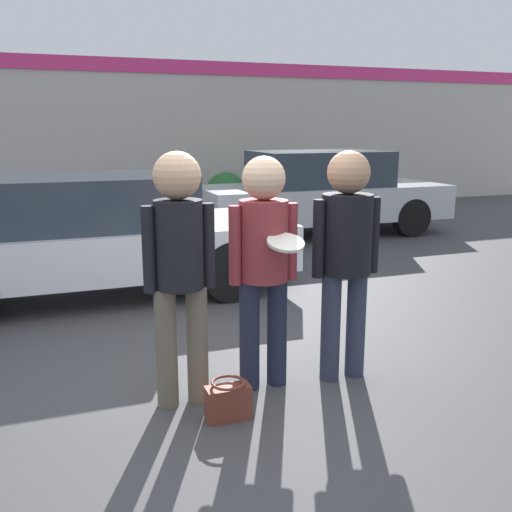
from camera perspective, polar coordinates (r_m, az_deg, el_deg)
The scene contains 9 objects.
ground_plane at distance 4.53m, azimuth -2.94°, elevation -12.39°, with size 56.00×56.00×0.00m, color #3F3F42.
storefront_building at distance 13.33m, azimuth -15.07°, elevation 11.49°, with size 24.00×0.22×3.41m.
person_left at distance 3.88m, azimuth -7.67°, elevation -0.18°, with size 0.50×0.33×1.77m.
person_middle_with_frisbee at distance 4.12m, azimuth 0.78°, elevation 0.37°, with size 0.52×0.56×1.73m.
person_right at distance 4.32m, azimuth 9.01°, elevation 1.15°, with size 0.55×0.38×1.76m.
parked_car_near at distance 6.84m, azimuth -15.74°, elevation 2.08°, with size 4.40×1.78×1.39m.
parked_car_far at distance 10.53m, azimuth 6.56°, elevation 6.31°, with size 4.50×1.79×1.51m.
shrub at distance 13.27m, azimuth -3.02°, elevation 6.40°, with size 0.93×0.93×0.93m.
handbag at distance 3.95m, azimuth -2.80°, elevation -14.26°, with size 0.30×0.23×0.27m.
Camera 1 is at (-1.17, -3.93, 1.92)m, focal length 40.00 mm.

